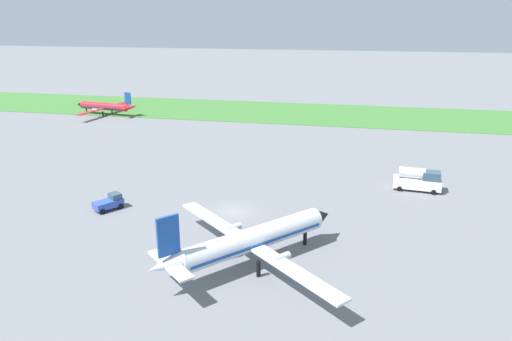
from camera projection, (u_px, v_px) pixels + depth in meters
ground_plane at (233, 212)px, 59.34m from camera, size 600.00×600.00×0.00m
grass_taxiway_strip at (297, 113)px, 119.73m from camera, size 360.00×28.00×0.08m
airplane_taxiing_turboprop at (105, 106)px, 116.75m from camera, size 17.19×20.02×6.01m
airplane_foreground_turboprop at (250, 240)px, 45.86m from camera, size 19.91×18.07×7.54m
pushback_tug_near_gate at (109, 202)px, 59.85m from camera, size 3.53×3.98×1.95m
fuel_truck_midfield at (418, 180)px, 66.19m from camera, size 6.71×3.16×3.29m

